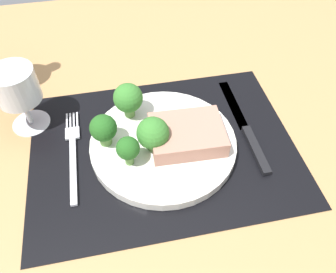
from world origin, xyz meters
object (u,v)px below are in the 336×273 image
plate (163,144)px  steak (187,135)px  wine_glass (17,89)px  fork (73,153)px  knife (247,130)px

plate → steak: size_ratio=2.06×
plate → wine_glass: (-22.02, 10.14, 7.00)cm
steak → wine_glass: bearing=157.1°
plate → wine_glass: bearing=155.3°
fork → steak: bearing=-3.8°
fork → wine_glass: 13.59cm
fork → wine_glass: (-7.19, 8.72, 7.55)cm
steak → plate: bearing=168.6°
steak → knife: (11.06, 1.29, -2.78)cm
plate → wine_glass: wine_glass is taller
plate → steak: steak is taller
plate → fork: 14.90cm
knife → wine_glass: wine_glass is taller
plate → knife: (14.83, 0.53, -0.50)cm
steak → wine_glass: wine_glass is taller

